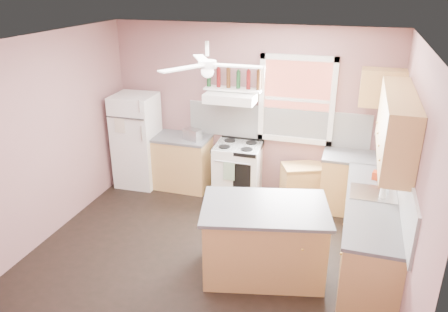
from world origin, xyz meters
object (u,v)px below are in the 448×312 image
(stove, at_px, (238,170))
(cart, at_px, (302,183))
(island, at_px, (264,241))
(toaster, at_px, (193,135))
(refrigerator, at_px, (137,140))

(stove, xyz_separation_m, cart, (1.04, 0.05, -0.12))
(stove, relative_size, island, 0.63)
(stove, height_order, cart, stove)
(toaster, distance_m, island, 2.48)
(refrigerator, bearing_deg, toaster, -0.93)
(island, bearing_deg, stove, 100.76)
(refrigerator, bearing_deg, stove, 1.27)
(refrigerator, height_order, toaster, refrigerator)
(stove, bearing_deg, island, -69.57)
(cart, bearing_deg, toaster, 160.22)
(refrigerator, height_order, island, refrigerator)
(refrigerator, distance_m, stove, 1.78)
(refrigerator, xyz_separation_m, stove, (1.74, 0.10, -0.36))
(island, bearing_deg, cart, 71.02)
(cart, height_order, island, island)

